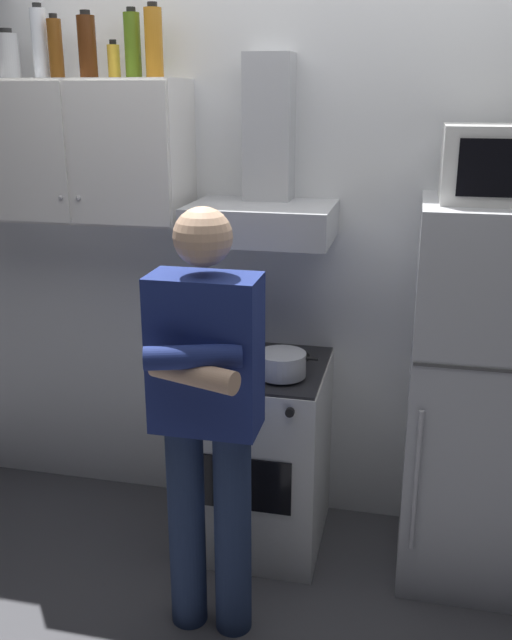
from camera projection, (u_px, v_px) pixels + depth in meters
The scene contains 16 objects.
ground_plane at pixel (256, 569), 3.08m from camera, with size 7.00×7.00×0.00m, color #4C4C51.
back_wall_tiled at pixel (285, 240), 3.23m from camera, with size 4.80×0.10×2.70m, color white.
upper_cabinet at pixel (86, 151), 3.07m from camera, with size 0.90×0.37×0.60m.
stove_oven at pixel (257, 453), 3.19m from camera, with size 0.60×0.62×0.87m.
range_hood at pixel (264, 191), 2.95m from camera, with size 0.60×0.44×0.75m.
refrigerator at pixel (483, 398), 2.88m from camera, with size 0.60×0.62×1.60m.
microwave at pixel (508, 164), 2.61m from camera, with size 0.48×0.37×0.28m.
person_standing at pixel (206, 415), 2.50m from camera, with size 0.38×0.33×1.64m.
cooking_pot at pixel (282, 364), 2.90m from camera, with size 0.30×0.20×0.10m.
bottle_spice_jar at pixel (114, 61), 2.96m from camera, with size 0.05×0.05×0.15m.
bottle_liquor_amber at pixel (154, 42), 2.87m from camera, with size 0.07×0.07×0.29m.
bottle_canister_steel at pixel (8, 55), 3.01m from camera, with size 0.09×0.09×0.20m.
bottle_rum_dark at pixel (87, 46), 2.90m from camera, with size 0.08×0.08×0.26m.
bottle_beer_brown at pixel (56, 48), 2.94m from camera, with size 0.06×0.06×0.25m.
bottle_olive_oil at pixel (133, 45), 2.91m from camera, with size 0.07×0.07×0.27m.
bottle_vodka_clear at pixel (40, 43), 2.97m from camera, with size 0.07×0.07×0.30m.
Camera 1 is at (0.57, -2.54, 1.99)m, focal length 39.49 mm.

